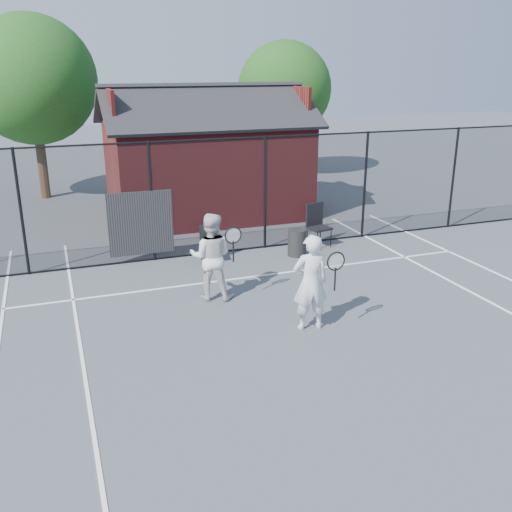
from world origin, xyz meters
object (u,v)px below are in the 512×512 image
object	(u,v)px
player_front	(311,282)
chair_right	(319,226)
waste_bin	(297,243)
player_back	(211,257)
chair_left	(209,245)
clubhouse	(206,166)

from	to	relation	value
player_front	chair_right	distance (m)	5.14
chair_right	waste_bin	bearing A→B (deg)	-162.31
player_back	chair_right	bearing A→B (deg)	33.63
chair_left	chair_right	xyz separation A→B (m)	(3.16, 0.24, 0.12)
player_back	chair_right	distance (m)	4.50
player_front	chair_right	size ratio (longest dim) A/B	1.60
waste_bin	player_back	bearing A→B (deg)	-145.22
chair_right	player_front	bearing A→B (deg)	-129.95
player_back	chair_left	bearing A→B (deg)	75.77
chair_left	waste_bin	xyz separation A→B (m)	(2.28, -0.26, -0.10)
player_front	player_back	xyz separation A→B (m)	(-1.33, 2.05, 0.01)
player_back	chair_left	xyz separation A→B (m)	(0.57, 2.25, -0.48)
chair_left	waste_bin	bearing A→B (deg)	3.07
clubhouse	chair_right	bearing A→B (deg)	-66.37
player_front	waste_bin	world-z (taller)	player_front
chair_left	waste_bin	world-z (taller)	chair_left
clubhouse	player_back	size ratio (longest dim) A/B	3.50
clubhouse	player_front	size ratio (longest dim) A/B	3.53
chair_right	waste_bin	world-z (taller)	chair_right
player_front	chair_right	world-z (taller)	player_front
chair_right	player_back	bearing A→B (deg)	-158.34
clubhouse	chair_left	world-z (taller)	clubhouse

